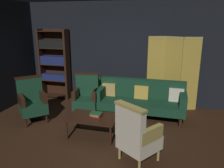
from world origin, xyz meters
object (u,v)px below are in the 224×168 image
Objects in this scene: velvet_couch at (141,98)px; coffee_table at (93,119)px; book_green_cloth at (96,113)px; book_tan_leather at (96,115)px; potted_plant at (93,87)px; book_red_leather at (96,116)px; armchair_gilt_accent at (137,135)px; armchair_wing_left at (32,101)px; folding_screen at (172,72)px; armchair_wing_right at (86,96)px; bookshelf at (55,62)px.

coffee_table is at bearing -121.32° from velvet_couch.
book_tan_leather is at bearing 180.00° from book_green_cloth.
book_red_leather is at bearing -67.85° from potted_plant.
potted_plant is at bearing 124.55° from armchair_gilt_accent.
velvet_couch is 1.51m from coffee_table.
armchair_wing_left is at bearing 169.48° from book_red_leather.
folding_screen is 2.17m from potted_plant.
book_red_leather is 0.06m from book_green_cloth.
coffee_table is 0.14m from book_green_cloth.
armchair_gilt_accent is (-0.49, -2.65, -0.50)m from folding_screen.
book_green_cloth is (1.68, -0.31, 0.01)m from armchair_wing_left.
armchair_wing_left reaches higher than book_tan_leather.
armchair_wing_right reaches higher than velvet_couch.
book_green_cloth is at bearing -119.37° from velvet_couch.
folding_screen is 2.50m from book_green_cloth.
armchair_wing_left is at bearing 169.48° from book_tan_leather.
velvet_couch is 2.04× the size of armchair_wing_left.
armchair_gilt_accent is 5.43× the size of book_tan_leather.
armchair_gilt_accent is 1.13m from book_tan_leather.
potted_plant is at bearing 97.11° from armchair_wing_right.
book_red_leather is at bearing 0.00° from book_tan_leather.
armchair_wing_left reaches higher than book_red_leather.
coffee_table is 4.32× the size of book_green_cloth.
armchair_wing_left is 1.71m from book_red_leather.
armchair_gilt_accent reaches higher than coffee_table.
velvet_couch is 2.12× the size of coffee_table.
potted_plant is at bearing 112.15° from book_red_leather.
coffee_table is at bearing -161.30° from book_red_leather.
bookshelf is 2.05× the size of coffee_table.
armchair_gilt_accent is 2.22m from armchair_wing_right.
armchair_wing_left is at bearing 169.48° from book_green_cloth.
coffee_table is at bearing -70.27° from potted_plant.
potted_plant is at bearing 54.05° from armchair_wing_left.
bookshelf is 1.84m from armchair_wing_right.
armchair_gilt_accent is at bearing -35.23° from book_tan_leather.
bookshelf is at bearing 100.41° from armchair_wing_left.
potted_plant reaches higher than book_green_cloth.
potted_plant is (-0.09, 0.71, 0.03)m from armchair_wing_right.
folding_screen is at bearing 54.76° from book_green_cloth.
book_green_cloth is (0.60, -0.97, 0.01)m from armchair_wing_right.
velvet_couch is 2.04× the size of armchair_gilt_accent.
book_red_leather is at bearing 144.77° from armchair_gilt_accent.
book_red_leather is (0.07, 0.02, 0.06)m from coffee_table.
armchair_gilt_accent is at bearing -20.31° from armchair_wing_left.
velvet_couch is 11.06× the size of book_tan_leather.
armchair_wing_left is (-2.60, 0.96, 0.00)m from armchair_gilt_accent.
armchair_wing_left is 1.00× the size of armchair_wing_right.
armchair_gilt_accent is 2.83m from potted_plant.
armchair_wing_left is at bearing 159.69° from armchair_gilt_accent.
book_green_cloth is (0.07, 0.02, 0.12)m from coffee_table.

